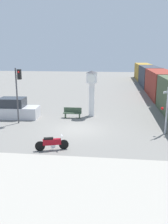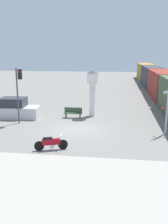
{
  "view_description": "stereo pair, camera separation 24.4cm",
  "coord_description": "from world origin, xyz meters",
  "px_view_note": "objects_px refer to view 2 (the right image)",
  "views": [
    {
      "loc": [
        2.75,
        -18.01,
        5.69
      ],
      "look_at": [
        0.51,
        -0.15,
        1.41
      ],
      "focal_mm": 40.0,
      "sensor_mm": 36.0,
      "label": 1
    },
    {
      "loc": [
        2.99,
        -17.98,
        5.69
      ],
      "look_at": [
        0.51,
        -0.15,
        1.41
      ],
      "focal_mm": 40.0,
      "sensor_mm": 36.0,
      "label": 2
    }
  ],
  "objects_px": {
    "motorcycle": "(51,143)",
    "bench": "(73,112)",
    "traffic_light": "(19,86)",
    "railroad_crossing_signal": "(167,109)",
    "clock_tower": "(92,86)",
    "freight_train": "(156,80)",
    "parked_car": "(15,109)"
  },
  "relations": [
    {
      "from": "motorcycle",
      "to": "traffic_light",
      "type": "xyz_separation_m",
      "value": [
        -4.08,
        5.42,
        2.67
      ]
    },
    {
      "from": "railroad_crossing_signal",
      "to": "bench",
      "type": "bearing_deg",
      "value": 154.0
    },
    {
      "from": "parked_car",
      "to": "railroad_crossing_signal",
      "type": "bearing_deg",
      "value": -16.54
    },
    {
      "from": "freight_train",
      "to": "parked_car",
      "type": "bearing_deg",
      "value": -128.36
    },
    {
      "from": "clock_tower",
      "to": "freight_train",
      "type": "distance_m",
      "value": 19.07
    },
    {
      "from": "clock_tower",
      "to": "bench",
      "type": "xyz_separation_m",
      "value": [
        -1.63,
        -0.91,
        -2.27
      ]
    },
    {
      "from": "clock_tower",
      "to": "freight_train",
      "type": "xyz_separation_m",
      "value": [
        8.01,
        17.27,
        -1.06
      ]
    },
    {
      "from": "bench",
      "to": "parked_car",
      "type": "distance_m",
      "value": 5.23
    },
    {
      "from": "railroad_crossing_signal",
      "to": "bench",
      "type": "relative_size",
      "value": 2.13
    },
    {
      "from": "freight_train",
      "to": "parked_car",
      "type": "height_order",
      "value": "freight_train"
    },
    {
      "from": "motorcycle",
      "to": "bench",
      "type": "xyz_separation_m",
      "value": [
        -0.06,
        7.7,
        0.06
      ]
    },
    {
      "from": "traffic_light",
      "to": "parked_car",
      "type": "relative_size",
      "value": 1.06
    },
    {
      "from": "traffic_light",
      "to": "railroad_crossing_signal",
      "type": "xyz_separation_m",
      "value": [
        11.44,
        -1.34,
        -1.23
      ]
    },
    {
      "from": "railroad_crossing_signal",
      "to": "parked_car",
      "type": "xyz_separation_m",
      "value": [
        -12.62,
        3.05,
        -1.12
      ]
    },
    {
      "from": "motorcycle",
      "to": "bench",
      "type": "height_order",
      "value": "bench"
    },
    {
      "from": "motorcycle",
      "to": "railroad_crossing_signal",
      "type": "bearing_deg",
      "value": 10.71
    },
    {
      "from": "motorcycle",
      "to": "clock_tower",
      "type": "xyz_separation_m",
      "value": [
        1.57,
        8.61,
        2.33
      ]
    },
    {
      "from": "railroad_crossing_signal",
      "to": "motorcycle",
      "type": "bearing_deg",
      "value": -151.0
    },
    {
      "from": "clock_tower",
      "to": "bench",
      "type": "distance_m",
      "value": 2.94
    },
    {
      "from": "freight_train",
      "to": "railroad_crossing_signal",
      "type": "relative_size",
      "value": 13.19
    },
    {
      "from": "traffic_light",
      "to": "railroad_crossing_signal",
      "type": "height_order",
      "value": "traffic_light"
    },
    {
      "from": "traffic_light",
      "to": "bench",
      "type": "xyz_separation_m",
      "value": [
        4.02,
        2.28,
        -2.61
      ]
    },
    {
      "from": "freight_train",
      "to": "bench",
      "type": "height_order",
      "value": "freight_train"
    },
    {
      "from": "clock_tower",
      "to": "freight_train",
      "type": "height_order",
      "value": "clock_tower"
    },
    {
      "from": "motorcycle",
      "to": "parked_car",
      "type": "height_order",
      "value": "parked_car"
    },
    {
      "from": "clock_tower",
      "to": "traffic_light",
      "type": "xyz_separation_m",
      "value": [
        -5.65,
        -3.18,
        0.34
      ]
    },
    {
      "from": "freight_train",
      "to": "railroad_crossing_signal",
      "type": "distance_m",
      "value": 21.91
    },
    {
      "from": "clock_tower",
      "to": "bench",
      "type": "bearing_deg",
      "value": -150.97
    },
    {
      "from": "freight_train",
      "to": "parked_car",
      "type": "relative_size",
      "value": 10.46
    },
    {
      "from": "motorcycle",
      "to": "clock_tower",
      "type": "bearing_deg",
      "value": 61.36
    },
    {
      "from": "bench",
      "to": "parked_car",
      "type": "height_order",
      "value": "parked_car"
    },
    {
      "from": "freight_train",
      "to": "bench",
      "type": "distance_m",
      "value": 20.62
    }
  ]
}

